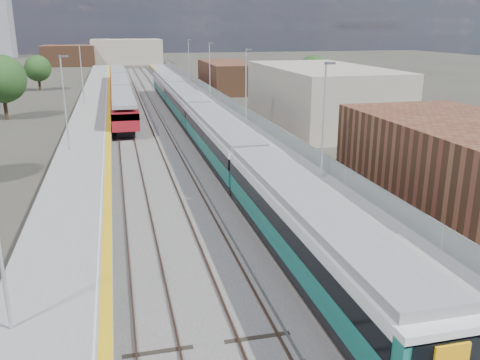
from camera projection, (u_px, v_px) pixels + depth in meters
name	position (u px, v px, depth m)	size (l,w,h in m)	color
ground	(173.00, 122.00, 58.50)	(320.00, 320.00, 0.00)	#47443A
ballast_bed	(152.00, 119.00, 60.30)	(10.50, 155.00, 0.06)	#565451
tracks	(156.00, 116.00, 61.97)	(8.96, 160.00, 0.17)	#4C3323
platform_right	(214.00, 113.00, 61.86)	(4.70, 155.00, 8.52)	slate
platform_left	(92.00, 118.00, 58.59)	(4.30, 155.00, 8.52)	slate
buildings	(64.00, 26.00, 133.59)	(72.00, 185.50, 40.00)	brown
green_train	(200.00, 118.00, 48.86)	(2.77, 77.12, 3.05)	black
red_train	(120.00, 89.00, 73.15)	(2.67, 54.16, 3.37)	black
tree_b	(2.00, 79.00, 58.99)	(5.57, 5.57, 7.55)	#382619
tree_c	(38.00, 68.00, 86.43)	(4.41, 4.41, 5.98)	#382619
tree_d	(313.00, 71.00, 77.55)	(4.78, 4.78, 6.48)	#382619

